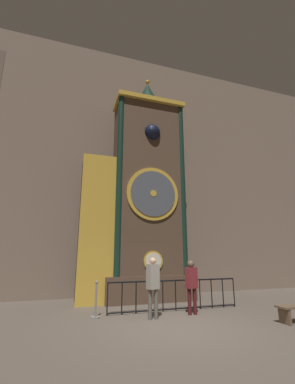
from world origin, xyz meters
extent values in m
plane|color=brown|center=(0.00, 0.00, 0.00)|extent=(28.00, 28.00, 0.00)
cube|color=#7A6656|center=(0.00, 5.58, 6.17)|extent=(24.00, 0.30, 12.34)
cube|color=brown|center=(0.46, 4.10, 0.49)|extent=(3.62, 1.61, 0.98)
cube|color=brown|center=(0.46, 4.10, 4.83)|extent=(2.89, 1.40, 7.70)
cube|color=gold|center=(0.46, 3.99, 8.58)|extent=(3.12, 1.54, 0.20)
cylinder|color=gold|center=(0.46, 3.37, 1.53)|extent=(0.77, 0.05, 0.77)
cylinder|color=silver|center=(0.46, 3.34, 1.53)|extent=(0.63, 0.03, 0.63)
cylinder|color=gold|center=(0.46, 3.37, 4.21)|extent=(2.23, 0.07, 2.23)
cylinder|color=#4C515B|center=(0.46, 3.32, 4.21)|extent=(1.91, 0.04, 1.91)
cylinder|color=gold|center=(0.46, 3.30, 4.21)|extent=(0.27, 0.03, 0.27)
cube|color=#30241B|center=(0.46, 3.89, 6.98)|extent=(0.91, 0.42, 0.91)
sphere|color=black|center=(0.46, 3.46, 6.98)|extent=(0.73, 0.73, 0.73)
cylinder|color=#142D23|center=(-0.93, 3.48, 4.83)|extent=(0.26, 0.26, 7.70)
cylinder|color=#142D23|center=(1.86, 3.48, 4.83)|extent=(0.26, 0.26, 7.70)
cylinder|color=gold|center=(0.46, 4.10, 8.83)|extent=(0.96, 0.96, 0.30)
cone|color=#163227|center=(0.46, 4.10, 9.43)|extent=(0.91, 0.91, 0.91)
sphere|color=gold|center=(0.46, 4.10, 10.01)|extent=(0.20, 0.20, 0.20)
cube|color=#4C3828|center=(-1.69, 4.15, 2.84)|extent=(1.32, 1.19, 5.69)
cube|color=gold|center=(-1.69, 3.54, 2.84)|extent=(1.38, 0.06, 5.69)
cylinder|color=black|center=(-1.50, 1.96, 0.48)|extent=(0.04, 0.04, 0.96)
cylinder|color=black|center=(-1.05, 1.96, 0.48)|extent=(0.04, 0.04, 0.96)
cylinder|color=black|center=(-0.60, 1.96, 0.48)|extent=(0.04, 0.04, 0.96)
cylinder|color=black|center=(-0.15, 1.96, 0.48)|extent=(0.04, 0.04, 0.96)
cylinder|color=black|center=(0.30, 1.96, 0.48)|extent=(0.04, 0.04, 0.96)
cylinder|color=black|center=(0.75, 1.96, 0.48)|extent=(0.04, 0.04, 0.96)
cylinder|color=black|center=(1.20, 1.96, 0.48)|extent=(0.04, 0.04, 0.96)
cylinder|color=black|center=(1.65, 1.96, 0.48)|extent=(0.04, 0.04, 0.96)
cylinder|color=black|center=(2.10, 1.96, 0.48)|extent=(0.04, 0.04, 0.96)
cylinder|color=black|center=(2.55, 1.96, 0.48)|extent=(0.04, 0.04, 0.96)
cylinder|color=black|center=(3.00, 1.96, 0.48)|extent=(0.04, 0.04, 0.96)
cylinder|color=black|center=(0.75, 1.96, 0.94)|extent=(4.51, 0.05, 0.05)
cylinder|color=black|center=(0.75, 1.96, 0.06)|extent=(4.51, 0.04, 0.04)
cylinder|color=#58554F|center=(-0.42, 1.11, 0.40)|extent=(0.11, 0.11, 0.81)
cylinder|color=#58554F|center=(-0.24, 1.11, 0.40)|extent=(0.11, 0.11, 0.81)
cube|color=gray|center=(-0.33, 1.11, 1.15)|extent=(0.39, 0.32, 0.70)
sphere|color=tan|center=(-0.33, 1.11, 1.59)|extent=(0.20, 0.20, 0.20)
cylinder|color=#461518|center=(0.91, 1.29, 0.38)|extent=(0.11, 0.11, 0.76)
cylinder|color=#461518|center=(1.09, 1.29, 0.38)|extent=(0.11, 0.11, 0.76)
cube|color=maroon|center=(1.00, 1.29, 1.07)|extent=(0.39, 0.30, 0.62)
sphere|color=brown|center=(1.00, 1.29, 1.49)|extent=(0.22, 0.22, 0.22)
cylinder|color=gray|center=(-1.87, 1.80, 0.02)|extent=(0.28, 0.28, 0.04)
cylinder|color=gray|center=(-1.87, 1.80, 0.47)|extent=(0.06, 0.06, 0.94)
sphere|color=gray|center=(-1.87, 1.80, 0.98)|extent=(0.09, 0.09, 0.09)
cube|color=brown|center=(2.82, -0.44, 0.20)|extent=(0.08, 0.36, 0.39)
camera|label=1|loc=(-2.89, -6.33, 1.78)|focal=24.00mm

